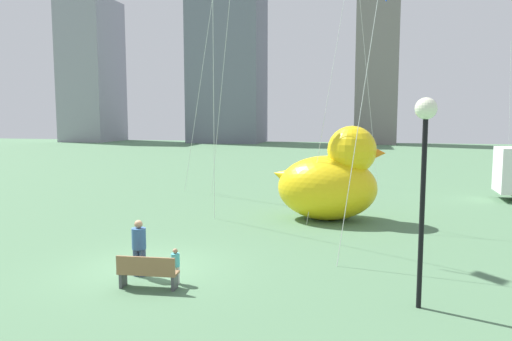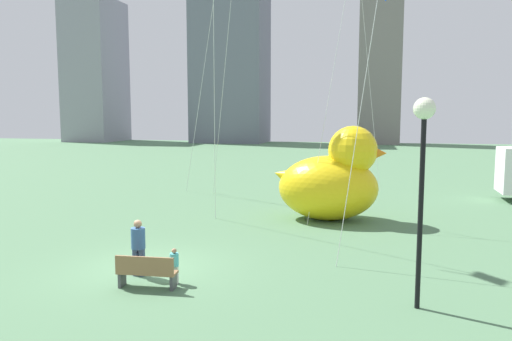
{
  "view_description": "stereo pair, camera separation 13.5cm",
  "coord_description": "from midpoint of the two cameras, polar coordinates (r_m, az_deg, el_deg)",
  "views": [
    {
      "loc": [
        6.17,
        -13.29,
        4.57
      ],
      "look_at": [
        2.57,
        3.3,
        2.65
      ],
      "focal_mm": 34.54,
      "sensor_mm": 36.0,
      "label": 1
    },
    {
      "loc": [
        6.3,
        -13.26,
        4.57
      ],
      "look_at": [
        2.57,
        3.3,
        2.65
      ],
      "focal_mm": 34.54,
      "sensor_mm": 36.0,
      "label": 2
    }
  ],
  "objects": [
    {
      "name": "ground_plane",
      "position": [
        15.36,
        -12.11,
        -11.01
      ],
      "size": [
        140.0,
        140.0,
        0.0
      ],
      "primitive_type": "plane",
      "color": "#507954"
    },
    {
      "name": "park_bench",
      "position": [
        13.54,
        -12.32,
        -11.32
      ],
      "size": [
        1.62,
        0.55,
        0.9
      ],
      "color": "olive",
      "rests_on": "ground"
    },
    {
      "name": "person_adult",
      "position": [
        14.51,
        -13.21,
        -8.4
      ],
      "size": [
        0.4,
        0.4,
        1.62
      ],
      "color": "#38476B",
      "rests_on": "ground"
    },
    {
      "name": "person_child",
      "position": [
        13.79,
        -9.16,
        -10.64
      ],
      "size": [
        0.24,
        0.24,
        0.97
      ],
      "color": "silver",
      "rests_on": "ground"
    },
    {
      "name": "giant_inflatable_duck",
      "position": [
        21.65,
        8.98,
        -1.11
      ],
      "size": [
        4.97,
        3.19,
        4.12
      ],
      "color": "yellow",
      "rests_on": "ground"
    },
    {
      "name": "lamppost",
      "position": [
        11.94,
        19.1,
        2.84
      ],
      "size": [
        0.5,
        0.5,
        4.97
      ],
      "color": "black",
      "rests_on": "ground"
    },
    {
      "name": "city_skyline",
      "position": [
        81.49,
        4.7,
        14.29
      ],
      "size": [
        85.47,
        11.24,
        40.01
      ],
      "color": "gray",
      "rests_on": "ground"
    }
  ]
}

